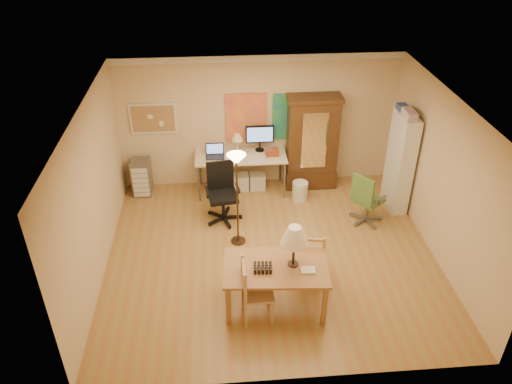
{
  "coord_description": "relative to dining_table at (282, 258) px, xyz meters",
  "views": [
    {
      "loc": [
        -0.8,
        -6.59,
        5.41
      ],
      "look_at": [
        -0.23,
        0.3,
        1.08
      ],
      "focal_mm": 35.0,
      "sensor_mm": 36.0,
      "label": 1
    }
  ],
  "objects": [
    {
      "name": "office_chair_black",
      "position": [
        -0.8,
        2.31,
        -0.59
      ],
      "size": [
        0.69,
        0.69,
        1.12
      ],
      "color": "black",
      "rests_on": "floor"
    },
    {
      "name": "armoire",
      "position": [
        1.03,
        3.41,
        -0.04
      ],
      "size": [
        1.06,
        0.5,
        1.94
      ],
      "color": "#3A230F",
      "rests_on": "floor"
    },
    {
      "name": "computer_desk",
      "position": [
        -0.37,
        3.33,
        -0.39
      ],
      "size": [
        1.79,
        0.78,
        1.35
      ],
      "color": "beige",
      "rests_on": "floor"
    },
    {
      "name": "wastebin",
      "position": [
        0.73,
        2.86,
        -0.69
      ],
      "size": [
        0.31,
        0.31,
        0.39
      ],
      "primitive_type": "cylinder",
      "color": "silver",
      "rests_on": "floor"
    },
    {
      "name": "ladder_chair_back",
      "position": [
        0.52,
        0.54,
        -0.46
      ],
      "size": [
        0.48,
        0.47,
        0.92
      ],
      "color": "#AB8D4E",
      "rests_on": "floor"
    },
    {
      "name": "art_panel_left",
      "position": [
        -0.27,
        3.64,
        0.57
      ],
      "size": [
        0.8,
        0.04,
        1.0
      ],
      "primitive_type": "cube",
      "color": "yellow",
      "rests_on": "floor"
    },
    {
      "name": "dining_table",
      "position": [
        0.0,
        0.0,
        0.0
      ],
      "size": [
        1.55,
        1.0,
        1.4
      ],
      "color": "#9B6432",
      "rests_on": "floor"
    },
    {
      "name": "corkboard",
      "position": [
        -2.07,
        3.64,
        0.62
      ],
      "size": [
        0.9,
        0.04,
        0.62
      ],
      "primitive_type": "cube",
      "color": "tan",
      "rests_on": "floor"
    },
    {
      "name": "art_panel_right",
      "position": [
        0.63,
        3.64,
        0.57
      ],
      "size": [
        0.75,
        0.04,
        0.95
      ],
      "primitive_type": "cube",
      "color": "teal",
      "rests_on": "floor"
    },
    {
      "name": "office_chair_green",
      "position": [
        1.81,
        2.0,
        -0.61
      ],
      "size": [
        0.65,
        0.65,
        1.02
      ],
      "color": "slate",
      "rests_on": "floor"
    },
    {
      "name": "bookshelf",
      "position": [
        2.53,
        2.51,
        0.06
      ],
      "size": [
        0.29,
        0.76,
        1.9
      ],
      "color": "white",
      "rests_on": "floor"
    },
    {
      "name": "floor",
      "position": [
        -0.02,
        1.17,
        -0.88
      ],
      "size": [
        5.5,
        5.5,
        0.0
      ],
      "primitive_type": "plane",
      "color": "#A9703C",
      "rests_on": "ground"
    },
    {
      "name": "torchiere_lamp",
      "position": [
        -0.56,
        1.58,
        0.5
      ],
      "size": [
        0.31,
        0.31,
        1.73
      ],
      "color": "#402C19",
      "rests_on": "floor"
    },
    {
      "name": "drawer_cart",
      "position": [
        -2.4,
        3.36,
        -0.52
      ],
      "size": [
        0.36,
        0.44,
        0.73
      ],
      "color": "slate",
      "rests_on": "floor"
    },
    {
      "name": "crown_molding",
      "position": [
        -0.02,
        3.63,
        1.76
      ],
      "size": [
        5.5,
        0.08,
        0.12
      ],
      "primitive_type": "cube",
      "color": "white",
      "rests_on": "floor"
    },
    {
      "name": "ladder_chair_left",
      "position": [
        -0.41,
        -0.22,
        -0.42
      ],
      "size": [
        0.46,
        0.48,
        1.0
      ],
      "color": "#AB8D4E",
      "rests_on": "floor"
    }
  ]
}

